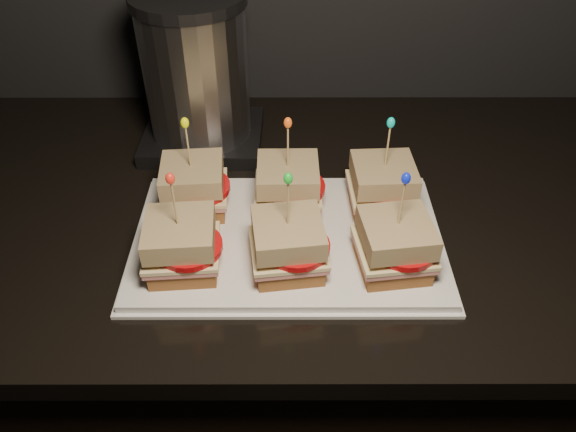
{
  "coord_description": "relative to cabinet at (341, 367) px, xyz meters",
  "views": [
    {
      "loc": [
        -0.71,
        0.92,
        1.53
      ],
      "look_at": [
        -0.71,
        1.54,
        1.0
      ],
      "focal_mm": 35.0,
      "sensor_mm": 36.0,
      "label": 1
    }
  ],
  "objects": [
    {
      "name": "sandwich_1_bread_bot",
      "position": [
        -0.12,
        -0.04,
        0.52
      ],
      "size": [
        0.09,
        0.09,
        0.03
      ],
      "primitive_type": "cube",
      "rotation": [
        0.0,
        0.0,
        0.01
      ],
      "color": "brown",
      "rests_on": "platter"
    },
    {
      "name": "appliance_base",
      "position": [
        -0.28,
        0.17,
        0.5
      ],
      "size": [
        0.22,
        0.19,
        0.03
      ],
      "primitive_type": "cube",
      "rotation": [
        0.0,
        0.0,
        -0.02
      ],
      "color": "#262628",
      "rests_on": "granite_slab"
    },
    {
      "name": "sandwich_5_tomato",
      "position": [
        0.04,
        -0.18,
        0.55
      ],
      "size": [
        0.09,
        0.09,
        0.01
      ],
      "primitive_type": "cylinder",
      "color": "#B70A0D",
      "rests_on": "sandwich_5_cheese"
    },
    {
      "name": "sandwich_4_bread_bot",
      "position": [
        -0.12,
        -0.18,
        0.52
      ],
      "size": [
        0.1,
        0.1,
        0.03
      ],
      "primitive_type": "cube",
      "rotation": [
        0.0,
        0.0,
        0.13
      ],
      "color": "brown",
      "rests_on": "platter"
    },
    {
      "name": "sandwich_5_pick",
      "position": [
        0.03,
        -0.18,
        0.62
      ],
      "size": [
        0.0,
        0.0,
        0.09
      ],
      "primitive_type": "cylinder",
      "color": "tan",
      "rests_on": "sandwich_5_bread_top"
    },
    {
      "name": "sandwich_5_bread_top",
      "position": [
        0.03,
        -0.18,
        0.57
      ],
      "size": [
        0.1,
        0.1,
        0.03
      ],
      "primitive_type": "cube",
      "rotation": [
        0.0,
        0.0,
        0.13
      ],
      "color": "brown",
      "rests_on": "sandwich_5_tomato"
    },
    {
      "name": "sandwich_2_tomato",
      "position": [
        0.04,
        -0.05,
        0.55
      ],
      "size": [
        0.09,
        0.09,
        0.01
      ],
      "primitive_type": "cylinder",
      "color": "#B70A0D",
      "rests_on": "sandwich_2_cheese"
    },
    {
      "name": "platter_rim",
      "position": [
        -0.12,
        -0.11,
        0.49
      ],
      "size": [
        0.47,
        0.3,
        0.01
      ],
      "primitive_type": "cube",
      "color": "white",
      "rests_on": "granite_slab"
    },
    {
      "name": "sandwich_1_pick",
      "position": [
        -0.12,
        -0.04,
        0.62
      ],
      "size": [
        0.0,
        0.0,
        0.09
      ],
      "primitive_type": "cylinder",
      "color": "tan",
      "rests_on": "sandwich_1_bread_top"
    },
    {
      "name": "sandwich_4_tomato",
      "position": [
        -0.11,
        -0.18,
        0.55
      ],
      "size": [
        0.09,
        0.09,
        0.01
      ],
      "primitive_type": "cylinder",
      "color": "#B70A0D",
      "rests_on": "sandwich_4_cheese"
    },
    {
      "name": "cabinet",
      "position": [
        0.0,
        0.0,
        0.0
      ],
      "size": [
        2.45,
        0.67,
        0.91
      ],
      "primitive_type": "cube",
      "color": "black",
      "rests_on": "ground"
    },
    {
      "name": "sandwich_1_tomato",
      "position": [
        -0.11,
        -0.05,
        0.55
      ],
      "size": [
        0.09,
        0.09,
        0.01
      ],
      "primitive_type": "cylinder",
      "color": "#B70A0D",
      "rests_on": "sandwich_1_cheese"
    },
    {
      "name": "sandwich_5_frill",
      "position": [
        0.03,
        -0.18,
        0.66
      ],
      "size": [
        0.01,
        0.01,
        0.02
      ],
      "primitive_type": "ellipsoid",
      "color": "#0D1FD4",
      "rests_on": "sandwich_5_pick"
    },
    {
      "name": "sandwich_0_bread_bot",
      "position": [
        -0.27,
        -0.04,
        0.52
      ],
      "size": [
        0.1,
        0.1,
        0.03
      ],
      "primitive_type": "cube",
      "rotation": [
        0.0,
        0.0,
        0.08
      ],
      "color": "brown",
      "rests_on": "platter"
    },
    {
      "name": "sandwich_1_cheese",
      "position": [
        -0.12,
        -0.04,
        0.54
      ],
      "size": [
        0.1,
        0.1,
        0.01
      ],
      "primitive_type": "cube",
      "rotation": [
        0.0,
        0.0,
        0.01
      ],
      "color": "beige",
      "rests_on": "sandwich_1_ham"
    },
    {
      "name": "sandwich_2_cheese",
      "position": [
        0.03,
        -0.04,
        0.54
      ],
      "size": [
        0.11,
        0.1,
        0.01
      ],
      "primitive_type": "cube",
      "rotation": [
        0.0,
        0.0,
        0.05
      ],
      "color": "beige",
      "rests_on": "sandwich_2_ham"
    },
    {
      "name": "sandwich_2_frill",
      "position": [
        0.03,
        -0.04,
        0.66
      ],
      "size": [
        0.01,
        0.01,
        0.02
      ],
      "primitive_type": "ellipsoid",
      "color": "#04BCAA",
      "rests_on": "sandwich_2_pick"
    },
    {
      "name": "sandwich_0_pick",
      "position": [
        -0.27,
        -0.04,
        0.62
      ],
      "size": [
        0.0,
        0.0,
        0.09
      ],
      "primitive_type": "cylinder",
      "color": "tan",
      "rests_on": "sandwich_0_bread_top"
    },
    {
      "name": "sandwich_3_frill",
      "position": [
        -0.27,
        -0.18,
        0.66
      ],
      "size": [
        0.01,
        0.01,
        0.02
      ],
      "primitive_type": "ellipsoid",
      "color": "red",
      "rests_on": "sandwich_3_pick"
    },
    {
      "name": "sandwich_0_frill",
      "position": [
        -0.27,
        -0.04,
        0.66
      ],
      "size": [
        0.01,
        0.01,
        0.02
      ],
      "primitive_type": "ellipsoid",
      "color": "#E2EB03",
      "rests_on": "sandwich_0_pick"
    },
    {
      "name": "sandwich_5_ham",
      "position": [
        0.03,
        -0.18,
        0.54
      ],
      "size": [
        0.11,
        0.11,
        0.01
      ],
      "primitive_type": "cube",
      "rotation": [
        0.0,
        0.0,
        0.13
      ],
      "color": "#B25652",
      "rests_on": "sandwich_5_bread_bot"
    },
    {
      "name": "sandwich_5_cheese",
      "position": [
        0.03,
        -0.18,
        0.54
      ],
      "size": [
        0.11,
        0.11,
        0.01
      ],
      "primitive_type": "cube",
      "rotation": [
        0.0,
        0.0,
        0.13
      ],
      "color": "beige",
      "rests_on": "sandwich_5_ham"
    },
    {
      "name": "sandwich_3_bread_bot",
      "position": [
        -0.27,
        -0.18,
        0.52
      ],
      "size": [
        0.1,
        0.1,
        0.03
      ],
      "primitive_type": "cube",
      "rotation": [
        0.0,
        0.0,
        0.07
      ],
      "color": "brown",
      "rests_on": "platter"
    },
    {
      "name": "appliance",
      "position": [
        -0.28,
        0.17,
        0.63
      ],
      "size": [
        0.22,
        0.18,
        0.28
      ],
      "primitive_type": null,
      "color": "silver",
      "rests_on": "granite_slab"
    },
    {
      "name": "sandwich_2_ham",
      "position": [
        0.03,
        -0.04,
        0.54
      ],
      "size": [
        0.11,
        0.1,
        0.01
      ],
      "primitive_type": "cube",
      "rotation": [
        0.0,
        0.0,
        0.05
      ],
      "color": "#B25652",
      "rests_on": "sandwich_2_bread_bot"
    },
    {
      "name": "sandwich_3_pick",
      "position": [
        -0.27,
        -0.18,
        0.62
      ],
      "size": [
        0.0,
        0.0,
        0.09
      ],
      "primitive_type": "cylinder",
      "color": "tan",
      "rests_on": "sandwich_3_bread_top"
    },
    {
      "name": "sandwich_0_cheese",
      "position": [
        -0.27,
        -0.04,
        0.54
      ],
      "size": [
        0.11,
        0.11,
        0.01
      ],
      "primitive_type": "cube",
      "rotation": [
        0.0,
        0.0,
        0.08
      ],
      "color": "beige",
      "rests_on": "sandwich_0_ham"
    },
    {
      "name": "sandwich_1_bread_top",
      "position": [
        -0.12,
        -0.04,
        0.57
      ],
      "size": [
        0.09,
        0.09,
        0.03
      ],
      "primitive_type": "cube",
      "rotation": [
        0.0,
        0.0,
        0.01
      ],
      "color": "brown",
      "rests_on": "sandwich_1_tomato"
    },
    {
      "name": "sandwich_0_bread_top",
      "position": [
        -0.27,
        -0.04,
        0.57
      ],
      "size": [
        0.1,
        0.1,
        0.03
      ],
      "primitive_type": "cube",
      "rotation": [
        0.0,
        0.0,
        0.08
      ],
      "color": "brown",
      "rests_on": "sandwich_0_tomato"
    },
    {
      "name": "appliance_body",
      "position": [
        -0.28,
        0.17,
        0.64
      ],
      "size": [
        0.18,
        0.18,
        0.24
      ],
      "primitive_type": "cylinder",
      "color": "silver",
      "rests_on": "appliance_base"
    },
    {
      "name": "sandwich_4_ham",
      "position": [
        -0.12,
        -0.18,
        0.54
      ],
      "size": [
        0.11,
        0.11,
        0.01
      ],
      "primitive_type": "cube",
      "rotation": [
        0.0,
        0.0,
        0.13
      ],
      "color": "#B25652",
      "rests_on": "sandwich_4_bread_bot"
    },
    {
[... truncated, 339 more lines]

